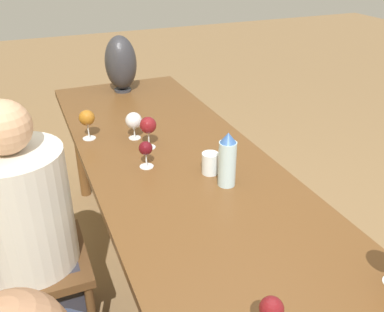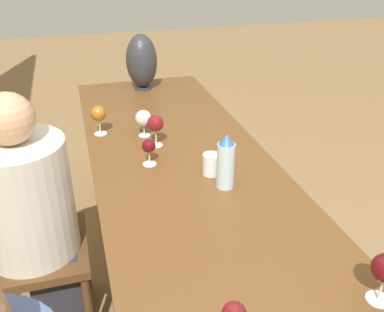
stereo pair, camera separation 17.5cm
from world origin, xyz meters
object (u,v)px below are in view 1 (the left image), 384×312
wine_glass_2 (134,121)px  vase (121,63)px  wine_glass_5 (271,310)px  chair_far (11,254)px  wine_glass_0 (87,118)px  wine_glass_1 (148,126)px  water_bottle (227,160)px  wine_glass_4 (146,149)px  person_far (31,228)px  water_tumbler (210,163)px

wine_glass_2 → vase: bearing=-9.8°
wine_glass_5 → chair_far: 1.17m
wine_glass_0 → wine_glass_1: (-0.21, -0.25, 0.00)m
water_bottle → chair_far: 0.96m
water_bottle → wine_glass_4: (0.27, 0.26, -0.03)m
water_bottle → person_far: person_far is taller
wine_glass_5 → chair_far: bearing=34.0°
wine_glass_5 → vase: bearing=-3.9°
wine_glass_5 → person_far: bearing=29.9°
vase → wine_glass_0: vase is taller
wine_glass_4 → water_tumbler: bearing=-123.5°
vase → person_far: bearing=148.2°
vase → wine_glass_0: 0.73m
wine_glass_1 → wine_glass_4: (-0.18, 0.07, -0.03)m
water_bottle → wine_glass_5: bearing=161.5°
water_bottle → wine_glass_0: bearing=33.7°
water_tumbler → wine_glass_0: 0.69m
wine_glass_0 → wine_glass_1: wine_glass_1 is taller
wine_glass_0 → wine_glass_2: bearing=-111.1°
wine_glass_1 → wine_glass_0: bearing=49.5°
wine_glass_0 → wine_glass_2: size_ratio=1.11×
water_bottle → water_tumbler: (0.11, 0.02, -0.07)m
wine_glass_1 → person_far: person_far is taller
wine_glass_1 → water_tumbler: bearing=-153.3°
water_tumbler → wine_glass_2: bearing=23.6°
vase → wine_glass_4: size_ratio=2.93×
wine_glass_2 → wine_glass_5: 1.29m
wine_glass_2 → water_tumbler: bearing=-156.4°
wine_glass_0 → vase: bearing=-27.6°
wine_glass_2 → wine_glass_5: size_ratio=1.00×
chair_far → wine_glass_5: bearing=-146.0°
water_bottle → water_tumbler: size_ratio=2.49×
water_bottle → wine_glass_2: (0.57, 0.22, -0.02)m
water_bottle → wine_glass_0: (0.65, 0.44, -0.00)m
person_far → vase: bearing=-31.8°
wine_glass_0 → wine_glass_5: wine_glass_0 is taller
wine_glass_2 → wine_glass_0: bearing=68.9°
vase → water_tumbler: bearing=-176.3°
water_tumbler → wine_glass_5: bearing=165.3°
wine_glass_1 → chair_far: (-0.23, 0.67, -0.37)m
wine_glass_1 → chair_far: 0.80m
water_bottle → wine_glass_1: 0.48m
wine_glass_1 → vase: bearing=-6.0°
wine_glass_1 → wine_glass_5: wine_glass_1 is taller
wine_glass_2 → person_far: 0.70m
vase → wine_glass_4: vase is taller
wine_glass_4 → person_far: person_far is taller
wine_glass_5 → person_far: person_far is taller
water_tumbler → chair_far: (0.10, 0.84, -0.30)m
water_bottle → wine_glass_5: (-0.71, 0.24, -0.01)m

